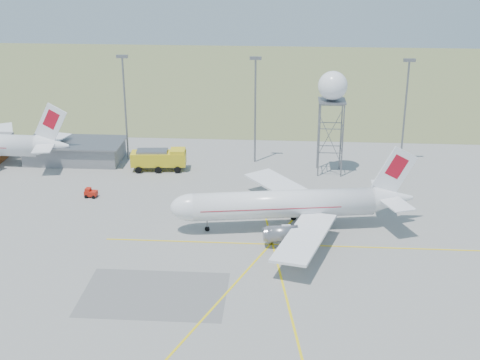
# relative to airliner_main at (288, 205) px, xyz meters

# --- Properties ---
(grass_strip) EXTENTS (400.00, 120.00, 0.03)m
(grass_strip) POSITION_rel_airliner_main_xyz_m (3.58, 104.25, -3.85)
(grass_strip) COLOR #5C713E
(grass_strip) RESTS_ON ground
(building_grey) EXTENTS (19.00, 10.00, 3.90)m
(building_grey) POSITION_rel_airliner_main_xyz_m (-41.42, 28.25, -1.89)
(building_grey) COLOR gray
(building_grey) RESTS_ON ground
(mast_a) EXTENTS (2.20, 0.50, 20.50)m
(mast_a) POSITION_rel_airliner_main_xyz_m (-31.42, 30.25, 8.21)
(mast_a) COLOR slate
(mast_a) RESTS_ON ground
(mast_b) EXTENTS (2.20, 0.50, 20.50)m
(mast_b) POSITION_rel_airliner_main_xyz_m (-6.42, 30.25, 8.21)
(mast_b) COLOR slate
(mast_b) RESTS_ON ground
(mast_c) EXTENTS (2.20, 0.50, 20.50)m
(mast_c) POSITION_rel_airliner_main_xyz_m (21.58, 30.25, 8.21)
(mast_c) COLOR slate
(mast_c) RESTS_ON ground
(airliner_main) EXTENTS (37.00, 35.58, 12.61)m
(airliner_main) POSITION_rel_airliner_main_xyz_m (0.00, 0.00, 0.00)
(airliner_main) COLOR white
(airliner_main) RESTS_ON ground
(radar_tower) EXTENTS (5.26, 5.26, 19.04)m
(radar_tower) POSITION_rel_airliner_main_xyz_m (7.61, 25.17, 6.82)
(radar_tower) COLOR slate
(radar_tower) RESTS_ON ground
(fire_truck) EXTENTS (10.44, 4.78, 4.08)m
(fire_truck) POSITION_rel_airliner_main_xyz_m (-23.89, 24.27, -1.91)
(fire_truck) COLOR gold
(fire_truck) RESTS_ON ground
(baggage_tug) EXTENTS (2.16, 1.81, 1.58)m
(baggage_tug) POSITION_rel_airliner_main_xyz_m (-33.24, 10.11, -3.26)
(baggage_tug) COLOR #B3190C
(baggage_tug) RESTS_ON ground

